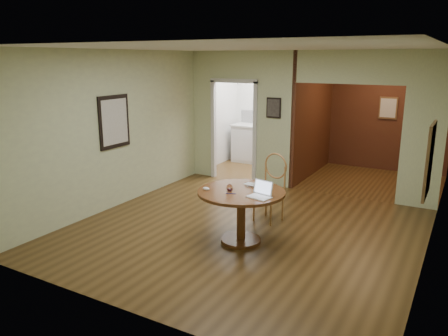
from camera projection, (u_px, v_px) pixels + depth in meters
The scene contains 11 objects.
floor at pixel (242, 231), 6.62m from camera, with size 5.00×5.00×0.00m, color #402B12.
room_shell at pixel (291, 120), 9.14m from camera, with size 5.20×7.50×5.00m.
dining_table at pixel (241, 204), 6.12m from camera, with size 1.22×1.22×0.76m.
chair at pixel (271, 184), 6.97m from camera, with size 0.55×0.55×1.09m.
open_laptop at pixel (261, 192), 5.80m from camera, with size 0.33×0.31×0.21m.
closed_laptop at pixel (253, 186), 6.23m from camera, with size 0.33×0.21×0.03m, color silver.
mouse at pixel (206, 189), 6.09m from camera, with size 0.11×0.06×0.04m, color white.
wine_glass at pixel (230, 188), 6.03m from camera, with size 0.09×0.09×0.10m, color white, non-canonical shape.
pen at pixel (231, 194), 5.93m from camera, with size 0.01×0.01×0.14m, color navy.
kitchen_cabinet at pixel (272, 145), 10.69m from camera, with size 2.06×0.60×0.94m.
grocery_bag at pixel (304, 124), 10.16m from camera, with size 0.26×0.22×0.26m, color beige.
Camera 1 is at (2.80, -5.52, 2.56)m, focal length 35.00 mm.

